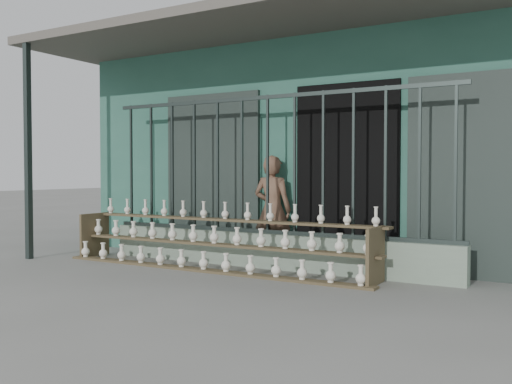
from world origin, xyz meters
The scene contains 6 objects.
ground centered at (0.00, 0.00, 0.00)m, with size 60.00×60.00×0.00m, color slate.
workshop_building centered at (0.00, 4.23, 1.62)m, with size 7.40×6.60×3.21m.
parapet_wall centered at (0.00, 1.30, 0.23)m, with size 5.00×0.20×0.45m, color gray.
security_fence centered at (0.00, 1.30, 1.35)m, with size 5.00×0.04×1.80m.
shelf_rack centered at (-0.56, 0.88, 0.36)m, with size 4.50×0.68×0.85m.
elderly_woman centered at (-0.11, 1.63, 0.74)m, with size 0.54×0.35×1.48m, color brown.
Camera 1 is at (3.59, -5.17, 1.25)m, focal length 40.00 mm.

